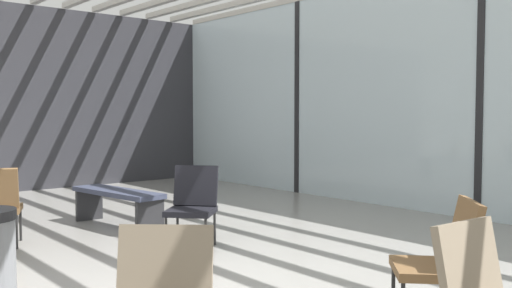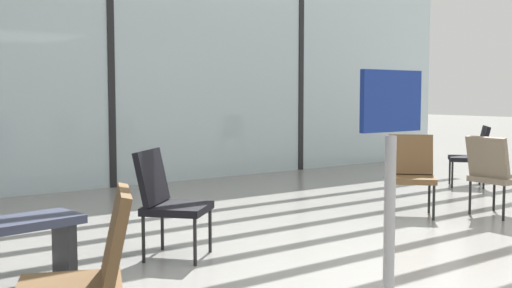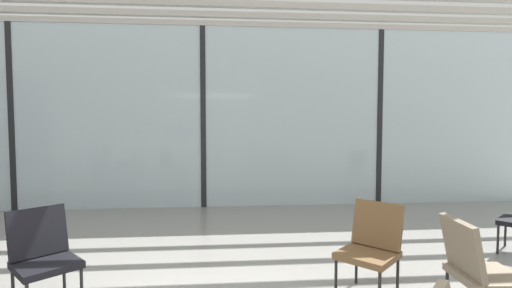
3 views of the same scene
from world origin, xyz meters
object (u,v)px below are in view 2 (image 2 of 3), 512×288
lounge_chair_0 (411,170)px  lounge_chair_2 (89,270)px  lounge_chair_3 (473,152)px  lounge_chair_5 (167,197)px  info_sign (390,215)px  lounge_chair_1 (494,171)px

lounge_chair_0 → lounge_chair_2: size_ratio=1.00×
lounge_chair_0 → lounge_chair_3: (2.35, 0.81, 0.00)m
lounge_chair_3 → lounge_chair_2: bearing=-20.5°
lounge_chair_2 → lounge_chair_5: same height
lounge_chair_5 → lounge_chair_3: bearing=-33.1°
lounge_chair_5 → info_sign: (0.11, -2.23, 0.18)m
lounge_chair_1 → lounge_chair_2: same height
lounge_chair_0 → lounge_chair_3: size_ratio=1.00×
lounge_chair_1 → lounge_chair_5: bearing=83.9°
lounge_chair_2 → info_sign: info_sign is taller
lounge_chair_3 → info_sign: 6.06m
lounge_chair_1 → lounge_chair_3: size_ratio=1.00×
lounge_chair_2 → lounge_chair_3: (6.67, 2.44, 0.00)m
lounge_chair_0 → lounge_chair_5: same height
lounge_chair_2 → info_sign: (1.42, -0.59, 0.18)m
lounge_chair_2 → lounge_chair_3: bearing=132.8°
lounge_chair_0 → lounge_chair_5: 3.01m
lounge_chair_1 → info_sign: 3.87m
lounge_chair_1 → lounge_chair_2: (-4.94, -1.02, 0.00)m
lounge_chair_2 → lounge_chair_5: (1.31, 1.64, 0.00)m
lounge_chair_0 → lounge_chair_5: size_ratio=1.00×
lounge_chair_1 → info_sign: info_sign is taller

